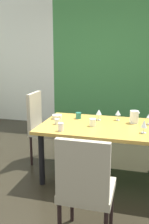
{
  "coord_description": "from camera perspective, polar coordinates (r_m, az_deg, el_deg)",
  "views": [
    {
      "loc": [
        1.12,
        -2.61,
        1.62
      ],
      "look_at": [
        0.3,
        0.47,
        0.85
      ],
      "focal_mm": 40.0,
      "sensor_mm": 36.0,
      "label": 1
    }
  ],
  "objects": [
    {
      "name": "dining_table",
      "position": [
        3.21,
        7.46,
        -4.41
      ],
      "size": [
        1.69,
        0.99,
        0.71
      ],
      "color": "#B58B39",
      "rests_on": "ground_plane"
    },
    {
      "name": "cup_center",
      "position": [
        3.22,
        -4.0,
        -2.17
      ],
      "size": [
        0.07,
        0.07,
        0.07
      ],
      "primitive_type": "cylinder",
      "color": "silver",
      "rests_on": "dining_table"
    },
    {
      "name": "chair_left_far",
      "position": [
        3.73,
        -7.4,
        -2.8
      ],
      "size": [
        0.45,
        0.44,
        1.05
      ],
      "rotation": [
        0.0,
        0.0,
        -1.57
      ],
      "color": "#A29982",
      "rests_on": "ground_plane"
    },
    {
      "name": "cup_north",
      "position": [
        3.14,
        4.17,
        -2.37
      ],
      "size": [
        0.08,
        0.08,
        0.09
      ],
      "primitive_type": "cylinder",
      "color": "white",
      "rests_on": "dining_table"
    },
    {
      "name": "chair_head_near",
      "position": [
        2.12,
        2.52,
        -16.54
      ],
      "size": [
        0.44,
        0.44,
        0.99
      ],
      "color": "#A29982",
      "rests_on": "ground_plane"
    },
    {
      "name": "back_panel_interior",
      "position": [
        6.13,
        -13.92,
        10.91
      ],
      "size": [
        2.06,
        0.1,
        2.76
      ],
      "primitive_type": "cube",
      "color": "silver",
      "rests_on": "ground_plane"
    },
    {
      "name": "cup_south",
      "position": [
        3.48,
        0.9,
        -0.82
      ],
      "size": [
        0.08,
        0.08,
        0.08
      ],
      "primitive_type": "cylinder",
      "color": "#256B59",
      "rests_on": "dining_table"
    },
    {
      "name": "serving_bowl_near_shelf",
      "position": [
        3.48,
        -4.02,
        -1.09
      ],
      "size": [
        0.14,
        0.14,
        0.05
      ],
      "primitive_type": "cylinder",
      "color": "beige",
      "rests_on": "dining_table"
    },
    {
      "name": "wine_glass_front",
      "position": [
        3.4,
        5.59,
        -0.06
      ],
      "size": [
        0.08,
        0.08,
        0.15
      ],
      "color": "silver",
      "rests_on": "dining_table"
    },
    {
      "name": "garden_window_panel",
      "position": [
        5.38,
        14.3,
        10.57
      ],
      "size": [
        3.64,
        0.1,
        2.76
      ],
      "primitive_type": "cube",
      "color": "#3F8244",
      "rests_on": "ground_plane"
    },
    {
      "name": "wine_glass_near_window",
      "position": [
        2.95,
        15.62,
        -2.7
      ],
      "size": [
        0.07,
        0.07,
        0.15
      ],
      "color": "silver",
      "rests_on": "dining_table"
    },
    {
      "name": "wine_glass_left",
      "position": [
        3.43,
        9.92,
        -0.17
      ],
      "size": [
        0.07,
        0.07,
        0.14
      ],
      "color": "silver",
      "rests_on": "dining_table"
    },
    {
      "name": "ground_plane",
      "position": [
        3.27,
        -7.44,
        -16.4
      ],
      "size": [
        5.7,
        5.62,
        0.02
      ],
      "primitive_type": "cube",
      "color": "black"
    },
    {
      "name": "pitcher_east",
      "position": [
        3.35,
        13.5,
        -1.06
      ],
      "size": [
        0.13,
        0.11,
        0.16
      ],
      "color": "white",
      "rests_on": "dining_table"
    },
    {
      "name": "cup_right",
      "position": [
        2.94,
        -3.15,
        -3.43
      ],
      "size": [
        0.07,
        0.07,
        0.1
      ],
      "primitive_type": "cylinder",
      "color": "white",
      "rests_on": "dining_table"
    }
  ]
}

